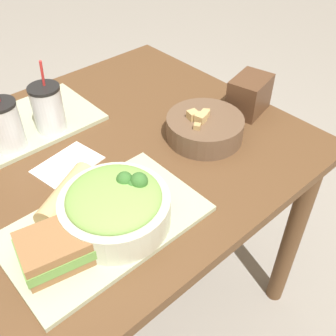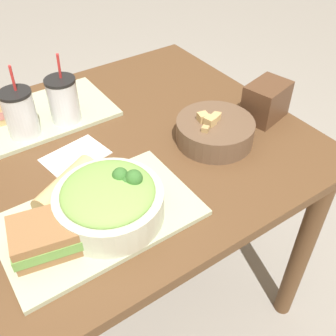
% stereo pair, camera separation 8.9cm
% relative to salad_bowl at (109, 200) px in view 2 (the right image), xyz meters
% --- Properties ---
extents(ground_plane, '(12.00, 12.00, 0.00)m').
position_rel_salad_bowl_xyz_m(ground_plane, '(0.01, 0.23, -0.80)').
color(ground_plane, gray).
extents(dining_table, '(1.26, 0.87, 0.74)m').
position_rel_salad_bowl_xyz_m(dining_table, '(0.01, 0.23, -0.16)').
color(dining_table, brown).
rests_on(dining_table, ground_plane).
extents(tray_near, '(0.42, 0.26, 0.01)m').
position_rel_salad_bowl_xyz_m(tray_near, '(-0.02, 0.01, -0.05)').
color(tray_near, '#B2BC99').
rests_on(tray_near, dining_table).
extents(tray_far, '(0.42, 0.26, 0.01)m').
position_rel_salad_bowl_xyz_m(tray_far, '(0.01, 0.47, -0.05)').
color(tray_far, '#B2BC99').
rests_on(tray_far, dining_table).
extents(salad_bowl, '(0.23, 0.23, 0.11)m').
position_rel_salad_bowl_xyz_m(salad_bowl, '(0.00, 0.00, 0.00)').
color(salad_bowl, beige).
rests_on(salad_bowl, tray_near).
extents(soup_bowl, '(0.21, 0.21, 0.08)m').
position_rel_salad_bowl_xyz_m(soup_bowl, '(0.37, 0.09, -0.03)').
color(soup_bowl, brown).
rests_on(soup_bowl, dining_table).
extents(sandwich_near, '(0.16, 0.13, 0.06)m').
position_rel_salad_bowl_xyz_m(sandwich_near, '(-0.14, -0.00, -0.02)').
color(sandwich_near, olive).
rests_on(sandwich_near, tray_near).
extents(baguette_near, '(0.18, 0.13, 0.06)m').
position_rel_salad_bowl_xyz_m(baguette_near, '(-0.05, 0.11, -0.02)').
color(baguette_near, tan).
rests_on(baguette_near, tray_near).
extents(drink_cup_dark, '(0.08, 0.08, 0.20)m').
position_rel_salad_bowl_xyz_m(drink_cup_dark, '(-0.05, 0.40, 0.01)').
color(drink_cup_dark, silver).
rests_on(drink_cup_dark, tray_far).
extents(drink_cup_red, '(0.08, 0.08, 0.20)m').
position_rel_salad_bowl_xyz_m(drink_cup_red, '(0.07, 0.40, 0.01)').
color(drink_cup_red, silver).
rests_on(drink_cup_red, tray_far).
extents(chip_bag, '(0.14, 0.12, 0.11)m').
position_rel_salad_bowl_xyz_m(chip_bag, '(0.56, 0.10, -0.01)').
color(chip_bag, brown).
rests_on(chip_bag, dining_table).
extents(napkin_folded, '(0.17, 0.14, 0.00)m').
position_rel_salad_bowl_xyz_m(napkin_folded, '(0.02, 0.24, -0.06)').
color(napkin_folded, white).
rests_on(napkin_folded, dining_table).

